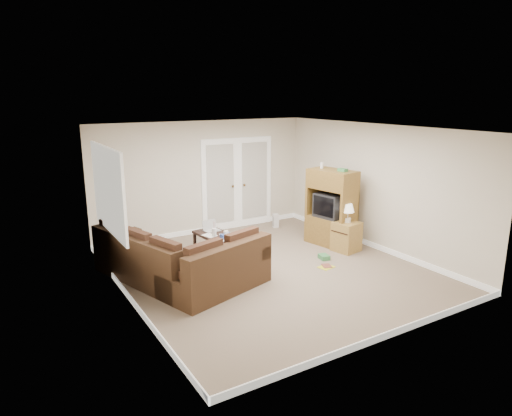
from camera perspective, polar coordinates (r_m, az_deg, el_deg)
floor at (r=8.20m, az=1.74°, el=-7.81°), size 5.50×5.50×0.00m
ceiling at (r=7.63m, az=1.88°, el=9.89°), size 5.00×5.50×0.02m
wall_left at (r=6.84m, az=-16.09°, el=-1.81°), size 0.02×5.50×2.50m
wall_right at (r=9.39m, az=14.75°, el=2.51°), size 0.02×5.50×2.50m
wall_back at (r=10.19m, az=-6.62°, el=3.77°), size 5.00×0.02×2.50m
wall_front at (r=5.80m, az=16.76°, el=-4.69°), size 5.00×0.02×2.50m
baseboards at (r=8.18m, az=1.74°, el=-7.49°), size 5.00×5.50×0.10m
french_doors at (r=10.58m, az=-2.32°, el=3.04°), size 1.80×0.05×2.13m
window_left at (r=7.72m, az=-17.96°, el=2.13°), size 0.05×1.92×1.42m
sectional_sofa at (r=7.65m, az=-9.66°, el=-7.07°), size 2.47×2.80×0.82m
coffee_table at (r=8.87m, az=-4.88°, el=-4.53°), size 0.62×1.10×0.72m
tv_armoire at (r=9.49m, az=9.38°, el=0.09°), size 0.71×1.06×1.69m
side_cabinet at (r=9.26m, az=11.24°, el=-3.21°), size 0.53×0.53×0.97m
space_heater at (r=10.73m, az=2.47°, el=-1.60°), size 0.15×0.14×0.32m
floor_magazine at (r=8.44m, az=8.78°, el=-7.31°), size 0.32×0.27×0.01m
floor_greenbox at (r=8.82m, az=8.49°, el=-6.07°), size 0.20×0.24×0.09m
floor_book at (r=8.46m, az=8.32°, el=-7.21°), size 0.22×0.26×0.02m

